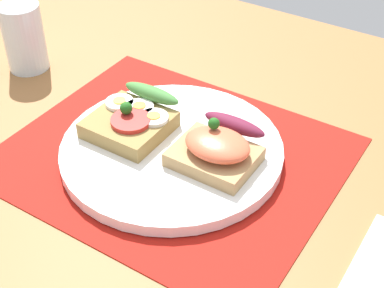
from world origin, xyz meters
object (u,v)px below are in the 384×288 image
object	(u,v)px
sandwich_salmon	(219,146)
drinking_glass	(24,37)
sandwich_egg_tomato	(133,119)
plate	(172,150)

from	to	relation	value
sandwich_salmon	drinking_glass	xyz separation A→B (cm)	(-37.17, 5.36, 1.35)
sandwich_egg_tomato	drinking_glass	distance (cm)	25.61
sandwich_egg_tomato	drinking_glass	bearing A→B (deg)	166.52
plate	sandwich_egg_tomato	world-z (taller)	sandwich_egg_tomato
plate	drinking_glass	xyz separation A→B (cm)	(-30.91, 6.19, 4.09)
plate	sandwich_salmon	world-z (taller)	sandwich_salmon
sandwich_egg_tomato	sandwich_salmon	size ratio (longest dim) A/B	1.10
plate	sandwich_salmon	size ratio (longest dim) A/B	2.85
plate	sandwich_salmon	bearing A→B (deg)	7.53
sandwich_salmon	drinking_glass	bearing A→B (deg)	171.80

